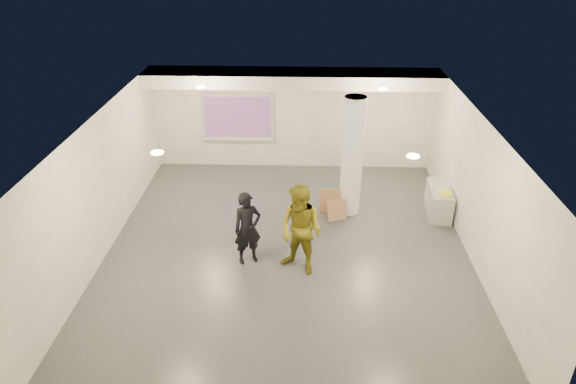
{
  "coord_description": "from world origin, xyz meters",
  "views": [
    {
      "loc": [
        0.35,
        -9.58,
        6.5
      ],
      "look_at": [
        0.0,
        0.4,
        1.25
      ],
      "focal_mm": 32.0,
      "sensor_mm": 36.0,
      "label": 1
    }
  ],
  "objects_px": {
    "man": "(301,230)",
    "column": "(352,157)",
    "credenza": "(439,201)",
    "projection_screen": "(238,117)",
    "woman": "(248,228)"
  },
  "relations": [
    {
      "from": "credenza",
      "to": "woman",
      "type": "xyz_separation_m",
      "value": [
        -4.54,
        -2.2,
        0.46
      ]
    },
    {
      "from": "man",
      "to": "credenza",
      "type": "bearing_deg",
      "value": 68.02
    },
    {
      "from": "man",
      "to": "woman",
      "type": "bearing_deg",
      "value": -162.82
    },
    {
      "from": "column",
      "to": "projection_screen",
      "type": "xyz_separation_m",
      "value": [
        -3.1,
        2.65,
        0.03
      ]
    },
    {
      "from": "column",
      "to": "credenza",
      "type": "height_order",
      "value": "column"
    },
    {
      "from": "projection_screen",
      "to": "man",
      "type": "distance_m",
      "value": 5.56
    },
    {
      "from": "man",
      "to": "column",
      "type": "bearing_deg",
      "value": 96.67
    },
    {
      "from": "man",
      "to": "projection_screen",
      "type": "bearing_deg",
      "value": 141.97
    },
    {
      "from": "projection_screen",
      "to": "man",
      "type": "relative_size",
      "value": 1.07
    },
    {
      "from": "projection_screen",
      "to": "man",
      "type": "xyz_separation_m",
      "value": [
        1.9,
        -5.2,
        -0.54
      ]
    },
    {
      "from": "projection_screen",
      "to": "woman",
      "type": "relative_size",
      "value": 1.29
    },
    {
      "from": "projection_screen",
      "to": "man",
      "type": "bearing_deg",
      "value": -69.92
    },
    {
      "from": "credenza",
      "to": "woman",
      "type": "relative_size",
      "value": 0.75
    },
    {
      "from": "woman",
      "to": "man",
      "type": "height_order",
      "value": "man"
    },
    {
      "from": "column",
      "to": "woman",
      "type": "height_order",
      "value": "column"
    }
  ]
}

